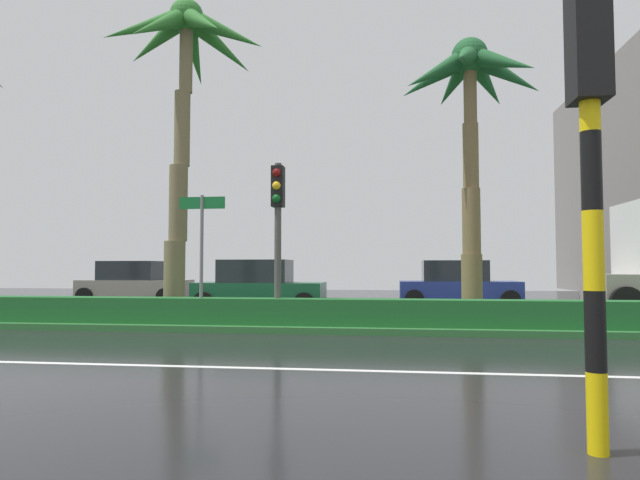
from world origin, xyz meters
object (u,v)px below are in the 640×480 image
object	(u,v)px
palm_tree_centre	(469,96)
car_in_traffic_fourth	(457,285)
street_name_sign	(202,241)
traffic_signal_foreground	(589,122)
car_in_traffic_second	(134,283)
palm_tree_centre_left	(185,67)
car_in_traffic_third	(259,286)
traffic_signal_median_right	(278,213)

from	to	relation	value
palm_tree_centre	car_in_traffic_fourth	bearing A→B (deg)	86.39
street_name_sign	car_in_traffic_fourth	size ratio (longest dim) A/B	0.70
traffic_signal_foreground	car_in_traffic_second	xyz separation A→B (m)	(-11.89, 16.31, -1.81)
street_name_sign	car_in_traffic_second	distance (m)	10.58
palm_tree_centre_left	car_in_traffic_fourth	distance (m)	12.06
palm_tree_centre_left	street_name_sign	bearing A→B (deg)	-54.94
palm_tree_centre_left	car_in_traffic_third	distance (m)	7.41
traffic_signal_median_right	traffic_signal_foreground	distance (m)	8.94
palm_tree_centre	car_in_traffic_fourth	world-z (taller)	palm_tree_centre
street_name_sign	car_in_traffic_third	distance (m)	5.90
car_in_traffic_second	car_in_traffic_fourth	world-z (taller)	same
car_in_traffic_third	car_in_traffic_fourth	world-z (taller)	same
street_name_sign	palm_tree_centre	bearing A→B (deg)	14.61
palm_tree_centre	traffic_signal_foreground	world-z (taller)	palm_tree_centre
traffic_signal_median_right	street_name_sign	bearing A→B (deg)	-171.95
palm_tree_centre	traffic_signal_median_right	world-z (taller)	palm_tree_centre
street_name_sign	car_in_traffic_second	bearing A→B (deg)	124.26
palm_tree_centre	street_name_sign	bearing A→B (deg)	-165.39
traffic_signal_foreground	car_in_traffic_second	size ratio (longest dim) A/B	0.89
car_in_traffic_second	car_in_traffic_fourth	size ratio (longest dim) A/B	1.00
traffic_signal_foreground	car_in_traffic_fourth	distance (m)	16.20
traffic_signal_median_right	car_in_traffic_second	size ratio (longest dim) A/B	0.87
traffic_signal_foreground	car_in_traffic_third	xyz separation A→B (m)	(-6.04, 13.39, -1.81)
palm_tree_centre_left	palm_tree_centre	world-z (taller)	palm_tree_centre_left
street_name_sign	traffic_signal_foreground	world-z (taller)	traffic_signal_foreground
car_in_traffic_fourth	car_in_traffic_third	bearing A→B (deg)	-158.53
car_in_traffic_second	palm_tree_centre	bearing A→B (deg)	-29.81
palm_tree_centre_left	car_in_traffic_fourth	world-z (taller)	palm_tree_centre_left
palm_tree_centre_left	street_name_sign	world-z (taller)	palm_tree_centre_left
palm_tree_centre	car_in_traffic_third	xyz separation A→B (m)	(-6.41, 4.11, -4.94)
traffic_signal_median_right	traffic_signal_foreground	bearing A→B (deg)	-61.77
traffic_signal_median_right	car_in_traffic_fourth	xyz separation A→B (m)	(5.03, 8.21, -1.91)
palm_tree_centre	car_in_traffic_fourth	distance (m)	8.41
palm_tree_centre	traffic_signal_median_right	size ratio (longest dim) A/B	1.89
traffic_signal_median_right	car_in_traffic_third	size ratio (longest dim) A/B	0.87
car_in_traffic_third	car_in_traffic_second	bearing A→B (deg)	153.52
traffic_signal_foreground	palm_tree_centre_left	bearing A→B (deg)	-52.39
street_name_sign	traffic_signal_foreground	size ratio (longest dim) A/B	0.78
palm_tree_centre_left	traffic_signal_foreground	xyz separation A→B (m)	(7.04, -9.14, -4.18)
palm_tree_centre_left	car_in_traffic_second	distance (m)	10.52
car_in_traffic_third	traffic_signal_median_right	bearing A→B (deg)	-71.83
palm_tree_centre	car_in_traffic_second	xyz separation A→B (m)	(-12.26, 7.02, -4.94)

